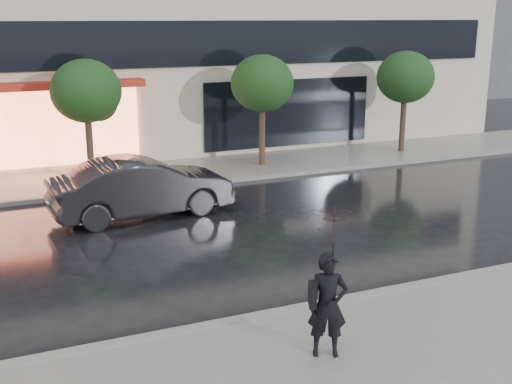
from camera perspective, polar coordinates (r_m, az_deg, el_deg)
ground at (r=13.22m, az=6.23°, el=-8.10°), size 120.00×120.00×0.00m
sidewalk_near at (r=10.79m, az=14.98°, el=-13.91°), size 60.00×4.50×0.12m
sidewalk_far at (r=22.24m, az=-6.82°, el=1.77°), size 60.00×3.50×0.12m
curb_near at (r=12.41m, az=8.53°, el=-9.45°), size 60.00×0.25×0.14m
curb_far at (r=20.62m, az=-5.42°, el=0.75°), size 60.00×0.25×0.14m
tree_mid_west at (r=20.91m, az=-14.71°, el=8.48°), size 2.20×2.20×3.99m
tree_mid_east at (r=22.60m, az=0.67°, el=9.46°), size 2.20×2.20×3.99m
tree_far_east at (r=25.62m, az=13.20°, el=9.76°), size 2.20×2.20×3.99m
parked_car at (r=17.51m, az=-10.10°, el=0.42°), size 4.99×2.09×1.60m
pedestrian_with_umbrella at (r=9.77m, az=6.73°, el=-6.06°), size 1.27×1.28×2.38m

